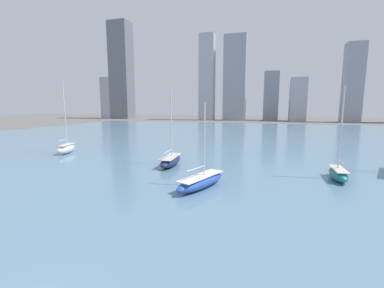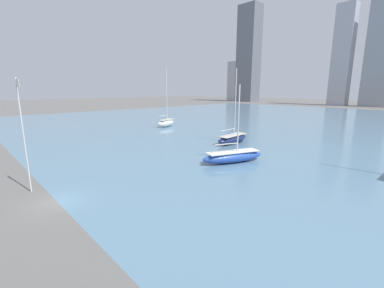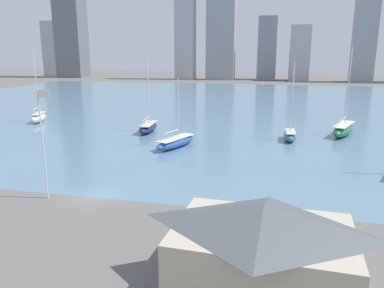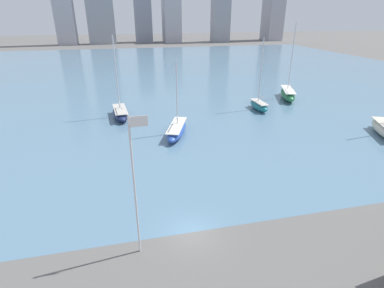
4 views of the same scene
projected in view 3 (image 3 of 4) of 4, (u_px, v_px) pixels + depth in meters
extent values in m
plane|color=#605E5B|center=(93.00, 197.00, 36.77)|extent=(500.00, 500.00, 0.00)
cube|color=slate|center=(213.00, 104.00, 103.04)|extent=(180.00, 140.00, 0.00)
cube|color=#B2A893|center=(262.00, 259.00, 22.23)|extent=(10.71, 7.67, 3.90)
pyramid|color=#4C5156|center=(264.00, 217.00, 21.59)|extent=(10.71, 7.67, 1.48)
cylinder|color=silver|center=(43.00, 145.00, 35.35)|extent=(0.14, 0.14, 10.73)
cube|color=white|center=(44.00, 94.00, 34.06)|extent=(1.10, 0.03, 0.70)
cube|color=#9E9EA8|center=(60.00, 50.00, 214.44)|extent=(15.54, 12.08, 31.01)
cube|color=slate|center=(70.00, 13.00, 207.82)|extent=(15.02, 11.98, 70.75)
cube|color=#A8A8B2|center=(185.00, 24.00, 193.13)|extent=(9.88, 7.75, 56.69)
cube|color=#8E939E|center=(221.00, 25.00, 190.96)|extent=(14.47, 7.84, 55.27)
cube|color=gray|center=(267.00, 49.00, 193.86)|extent=(9.44, 9.94, 31.86)
cube|color=#A8A8B2|center=(300.00, 53.00, 187.21)|extent=(9.44, 14.62, 26.89)
cube|color=#8E939E|center=(365.00, 33.00, 174.90)|extent=(9.85, 8.80, 45.32)
ellipsoid|color=#1E757F|center=(290.00, 136.00, 60.53)|extent=(1.97, 6.06, 1.53)
cube|color=#BCB7AD|center=(290.00, 131.00, 60.36)|extent=(1.61, 4.97, 0.10)
cube|color=#2D2D33|center=(290.00, 138.00, 60.63)|extent=(0.17, 1.09, 0.69)
cylinder|color=silver|center=(292.00, 97.00, 59.47)|extent=(0.18, 0.18, 11.00)
cylinder|color=silver|center=(291.00, 125.00, 59.25)|extent=(0.16, 2.69, 0.14)
ellipsoid|color=white|center=(38.00, 118.00, 76.20)|extent=(3.59, 6.45, 1.89)
cube|color=beige|center=(38.00, 113.00, 75.99)|extent=(2.95, 5.29, 0.10)
cube|color=#2D2D33|center=(39.00, 120.00, 76.32)|extent=(0.45, 1.11, 0.85)
cylinder|color=silver|center=(36.00, 81.00, 74.87)|extent=(0.18, 0.18, 13.07)
cylinder|color=silver|center=(35.00, 109.00, 74.57)|extent=(1.00, 3.19, 0.14)
ellipsoid|color=#284CA8|center=(176.00, 142.00, 56.03)|extent=(5.26, 9.15, 1.50)
cube|color=silver|center=(176.00, 138.00, 55.86)|extent=(4.32, 7.50, 0.10)
cube|color=#2D2D33|center=(176.00, 145.00, 56.13)|extent=(0.71, 1.56, 0.68)
cylinder|color=silver|center=(178.00, 108.00, 55.35)|extent=(0.18, 0.18, 8.78)
cylinder|color=silver|center=(171.00, 132.00, 54.73)|extent=(1.35, 3.28, 0.14)
ellipsoid|color=#19234C|center=(148.00, 128.00, 67.08)|extent=(3.15, 8.30, 1.54)
cube|color=#BCB7AD|center=(148.00, 124.00, 66.91)|extent=(2.58, 6.81, 0.10)
cube|color=#2D2D33|center=(148.00, 130.00, 67.18)|extent=(0.28, 1.47, 0.69)
cylinder|color=silver|center=(148.00, 90.00, 66.09)|extent=(0.18, 0.18, 11.69)
cylinder|color=silver|center=(145.00, 119.00, 65.15)|extent=(0.50, 4.30, 0.14)
ellipsoid|color=#236B3D|center=(343.00, 130.00, 63.98)|extent=(5.79, 10.00, 2.00)
cube|color=silver|center=(344.00, 124.00, 63.76)|extent=(4.75, 8.20, 0.10)
cube|color=#2D2D33|center=(343.00, 133.00, 64.11)|extent=(0.78, 1.70, 0.90)
cylinder|color=silver|center=(349.00, 86.00, 62.82)|extent=(0.18, 0.18, 12.74)
cylinder|color=silver|center=(342.00, 119.00, 62.25)|extent=(1.76, 4.28, 0.14)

